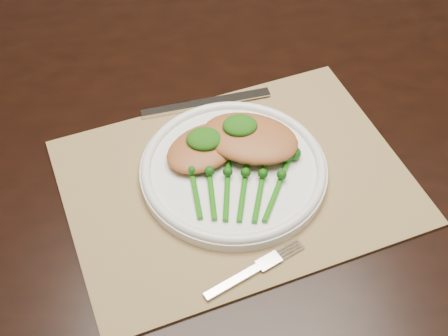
{
  "coord_description": "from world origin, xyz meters",
  "views": [
    {
      "loc": [
        -0.22,
        -0.74,
        1.45
      ],
      "look_at": [
        -0.19,
        -0.17,
        0.78
      ],
      "focal_mm": 50.0,
      "sensor_mm": 36.0,
      "label": 1
    }
  ],
  "objects_px": {
    "dining_table": "(245,246)",
    "broccolini_bundle": "(236,186)",
    "placemat": "(236,182)",
    "dinner_plate": "(234,169)",
    "chicken_fillet_left": "(204,148)"
  },
  "relations": [
    {
      "from": "dinner_plate",
      "to": "broccolini_bundle",
      "type": "bearing_deg",
      "value": -89.36
    },
    {
      "from": "placemat",
      "to": "chicken_fillet_left",
      "type": "relative_size",
      "value": 4.0
    },
    {
      "from": "broccolini_bundle",
      "to": "dinner_plate",
      "type": "bearing_deg",
      "value": 97.38
    },
    {
      "from": "dining_table",
      "to": "placemat",
      "type": "distance_m",
      "value": 0.4
    },
    {
      "from": "dinner_plate",
      "to": "placemat",
      "type": "bearing_deg",
      "value": -74.17
    },
    {
      "from": "dinner_plate",
      "to": "chicken_fillet_left",
      "type": "bearing_deg",
      "value": 144.55
    },
    {
      "from": "placemat",
      "to": "dinner_plate",
      "type": "height_order",
      "value": "dinner_plate"
    },
    {
      "from": "dinner_plate",
      "to": "broccolini_bundle",
      "type": "height_order",
      "value": "broccolini_bundle"
    },
    {
      "from": "placemat",
      "to": "chicken_fillet_left",
      "type": "bearing_deg",
      "value": 118.7
    },
    {
      "from": "dining_table",
      "to": "chicken_fillet_left",
      "type": "height_order",
      "value": "chicken_fillet_left"
    },
    {
      "from": "dinner_plate",
      "to": "dining_table",
      "type": "bearing_deg",
      "value": 73.73
    },
    {
      "from": "dinner_plate",
      "to": "chicken_fillet_left",
      "type": "distance_m",
      "value": 0.05
    },
    {
      "from": "placemat",
      "to": "broccolini_bundle",
      "type": "bearing_deg",
      "value": -115.0
    },
    {
      "from": "placemat",
      "to": "chicken_fillet_left",
      "type": "xyz_separation_m",
      "value": [
        -0.04,
        0.04,
        0.03
      ]
    },
    {
      "from": "dining_table",
      "to": "broccolini_bundle",
      "type": "height_order",
      "value": "broccolini_bundle"
    }
  ]
}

